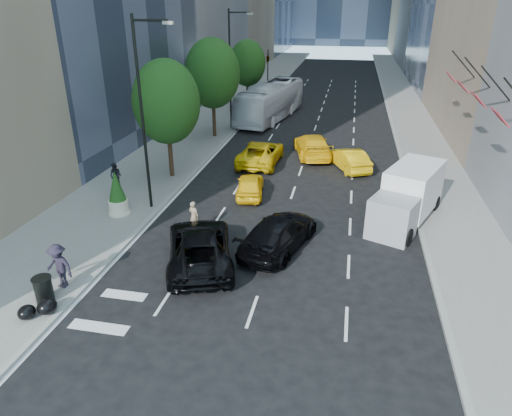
% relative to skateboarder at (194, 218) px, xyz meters
% --- Properties ---
extents(ground, '(160.00, 160.00, 0.00)m').
position_rel_skateboarder_xyz_m(ground, '(3.20, -1.75, -0.79)').
color(ground, black).
rests_on(ground, ground).
extents(sidewalk_left, '(6.00, 120.00, 0.15)m').
position_rel_skateboarder_xyz_m(sidewalk_left, '(-5.80, 28.25, -0.72)').
color(sidewalk_left, slate).
rests_on(sidewalk_left, ground).
extents(sidewalk_right, '(4.00, 120.00, 0.15)m').
position_rel_skateboarder_xyz_m(sidewalk_right, '(13.20, 28.25, -0.72)').
color(sidewalk_right, slate).
rests_on(sidewalk_right, ground).
extents(lamp_near, '(2.13, 0.22, 10.00)m').
position_rel_skateboarder_xyz_m(lamp_near, '(-3.12, 2.25, 5.02)').
color(lamp_near, black).
rests_on(lamp_near, sidewalk_left).
extents(lamp_far, '(2.13, 0.22, 10.00)m').
position_rel_skateboarder_xyz_m(lamp_far, '(-3.12, 20.25, 5.02)').
color(lamp_far, black).
rests_on(lamp_far, sidewalk_left).
extents(tree_near, '(4.20, 4.20, 7.46)m').
position_rel_skateboarder_xyz_m(tree_near, '(-4.00, 7.25, 4.18)').
color(tree_near, '#2F2212').
rests_on(tree_near, sidewalk_left).
extents(tree_mid, '(4.50, 4.50, 7.99)m').
position_rel_skateboarder_xyz_m(tree_mid, '(-4.00, 17.25, 4.52)').
color(tree_mid, '#2F2212').
rests_on(tree_mid, sidewalk_left).
extents(tree_far, '(3.90, 3.90, 6.92)m').
position_rel_skateboarder_xyz_m(tree_far, '(-4.00, 30.25, 3.83)').
color(tree_far, '#2F2212').
rests_on(tree_far, sidewalk_left).
extents(traffic_signal, '(2.48, 0.53, 5.20)m').
position_rel_skateboarder_xyz_m(traffic_signal, '(-3.20, 38.25, 3.44)').
color(traffic_signal, black).
rests_on(traffic_signal, sidewalk_left).
extents(facade_flags, '(1.85, 13.30, 2.05)m').
position_rel_skateboarder_xyz_m(facade_flags, '(13.84, 8.25, 5.39)').
color(facade_flags, black).
rests_on(facade_flags, ground).
extents(skateboarder, '(0.68, 0.57, 1.58)m').
position_rel_skateboarder_xyz_m(skateboarder, '(0.00, 0.00, 0.00)').
color(skateboarder, '#8B7657').
rests_on(skateboarder, ground).
extents(black_sedan_lincoln, '(4.46, 6.43, 1.63)m').
position_rel_skateboarder_xyz_m(black_sedan_lincoln, '(1.20, -2.75, 0.02)').
color(black_sedan_lincoln, black).
rests_on(black_sedan_lincoln, ground).
extents(black_sedan_mercedes, '(3.61, 5.84, 1.58)m').
position_rel_skateboarder_xyz_m(black_sedan_mercedes, '(4.40, -0.75, -0.00)').
color(black_sedan_mercedes, black).
rests_on(black_sedan_mercedes, ground).
extents(taxi_a, '(2.11, 4.03, 1.31)m').
position_rel_skateboarder_xyz_m(taxi_a, '(1.71, 5.32, -0.14)').
color(taxi_a, yellow).
rests_on(taxi_a, ground).
extents(taxi_b, '(3.24, 4.65, 1.45)m').
position_rel_skateboarder_xyz_m(taxi_b, '(7.40, 11.34, -0.06)').
color(taxi_b, '#E9B20C').
rests_on(taxi_b, ground).
extents(taxi_c, '(2.77, 5.77, 1.59)m').
position_rel_skateboarder_xyz_m(taxi_c, '(1.20, 11.25, 0.00)').
color(taxi_c, '#E4B90C').
rests_on(taxi_c, ground).
extents(taxi_d, '(3.65, 6.06, 1.64)m').
position_rel_skateboarder_xyz_m(taxi_d, '(4.65, 13.75, 0.03)').
color(taxi_d, yellow).
rests_on(taxi_d, ground).
extents(city_bus, '(5.02, 12.81, 3.48)m').
position_rel_skateboarder_xyz_m(city_bus, '(-0.47, 24.94, 0.95)').
color(city_bus, white).
rests_on(city_bus, ground).
extents(box_truck, '(4.30, 6.32, 2.86)m').
position_rel_skateboarder_xyz_m(box_truck, '(10.51, 3.49, 0.66)').
color(box_truck, white).
rests_on(box_truck, ground).
extents(pedestrian_a, '(0.80, 0.64, 1.59)m').
position_rel_skateboarder_xyz_m(pedestrian_a, '(-6.51, 4.44, 0.15)').
color(pedestrian_a, black).
rests_on(pedestrian_a, sidewalk_left).
extents(pedestrian_b, '(1.24, 0.92, 1.96)m').
position_rel_skateboarder_xyz_m(pedestrian_b, '(-7.05, 16.25, 0.34)').
color(pedestrian_b, black).
rests_on(pedestrian_b, sidewalk_left).
extents(pedestrian_c, '(1.35, 0.94, 1.91)m').
position_rel_skateboarder_xyz_m(pedestrian_c, '(-3.60, -5.89, 0.31)').
color(pedestrian_c, black).
rests_on(pedestrian_c, sidewalk_left).
extents(trash_can, '(0.67, 0.67, 1.01)m').
position_rel_skateboarder_xyz_m(trash_can, '(-3.65, -6.91, -0.14)').
color(trash_can, black).
rests_on(trash_can, sidewalk_left).
extents(planter_shrub, '(1.02, 1.02, 2.44)m').
position_rel_skateboarder_xyz_m(planter_shrub, '(-4.61, 1.01, 0.52)').
color(planter_shrub, beige).
rests_on(planter_shrub, sidewalk_left).
extents(garbage_bags, '(1.19, 1.15, 0.59)m').
position_rel_skateboarder_xyz_m(garbage_bags, '(-3.35, -7.71, -0.36)').
color(garbage_bags, black).
rests_on(garbage_bags, sidewalk_left).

